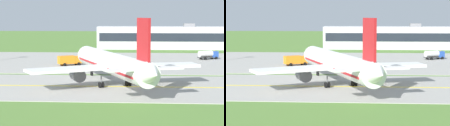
# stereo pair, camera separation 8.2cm
# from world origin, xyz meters

# --- Properties ---
(ground_plane) EXTENTS (500.00, 500.00, 0.00)m
(ground_plane) POSITION_xyz_m (0.00, 0.00, 0.00)
(ground_plane) COLOR #517A33
(taxiway_strip) EXTENTS (240.00, 28.00, 0.10)m
(taxiway_strip) POSITION_xyz_m (0.00, 0.00, 0.05)
(taxiway_strip) COLOR #9E9B93
(taxiway_strip) RESTS_ON ground
(apron_pad) EXTENTS (140.00, 52.00, 0.10)m
(apron_pad) POSITION_xyz_m (10.00, 42.00, 0.05)
(apron_pad) COLOR #9E9B93
(apron_pad) RESTS_ON ground
(taxiway_centreline) EXTENTS (220.00, 0.60, 0.01)m
(taxiway_centreline) POSITION_xyz_m (0.00, 0.00, 0.11)
(taxiway_centreline) COLOR yellow
(taxiway_centreline) RESTS_ON taxiway_strip
(airplane_lead) EXTENTS (31.21, 37.81, 12.70)m
(airplane_lead) POSITION_xyz_m (-3.82, 1.13, 4.13)
(airplane_lead) COLOR white
(airplane_lead) RESTS_ON ground
(service_truck_baggage) EXTENTS (6.23, 4.73, 2.60)m
(service_truck_baggage) POSITION_xyz_m (-16.75, 31.22, 1.53)
(service_truck_baggage) COLOR orange
(service_truck_baggage) RESTS_ON ground
(service_truck_fuel) EXTENTS (6.28, 4.55, 2.65)m
(service_truck_fuel) POSITION_xyz_m (21.12, 48.51, 1.53)
(service_truck_fuel) COLOR #264CA5
(service_truck_fuel) RESTS_ON ground
(terminal_building) EXTENTS (49.23, 9.23, 9.69)m
(terminal_building) POSITION_xyz_m (9.86, 85.83, 4.27)
(terminal_building) COLOR #B2B2B7
(terminal_building) RESTS_ON ground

